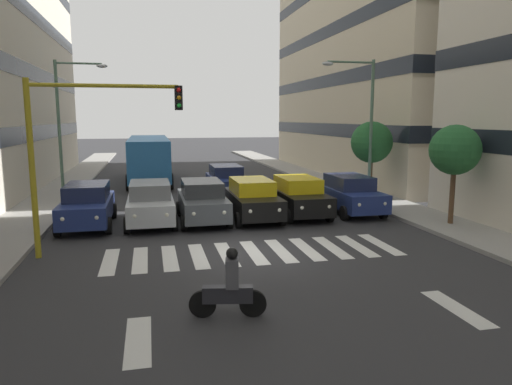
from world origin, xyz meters
TOP-DOWN VIEW (x-y plane):
  - ground_plane at (0.00, 0.00)m, footprint 180.00×180.00m
  - sidewalk_left at (-8.36, 0.00)m, footprint 2.50×90.00m
  - building_left_block_0 at (-14.18, -19.28)m, footprint 9.19×24.47m
  - crosswalk_markings at (0.00, 0.00)m, footprint 9.45×2.80m
  - lane_arrow_0 at (-3.55, 5.50)m, footprint 0.50×2.20m
  - lane_arrow_1 at (3.55, 5.50)m, footprint 0.50×2.20m
  - car_0 at (-5.71, -5.35)m, footprint 2.02×4.44m
  - car_1 at (-3.20, -5.24)m, footprint 2.02×4.44m
  - car_2 at (-1.05, -4.99)m, footprint 2.02×4.44m
  - car_3 at (1.10, -5.00)m, footprint 2.02×4.44m
  - car_4 at (3.24, -5.03)m, footprint 2.02×4.44m
  - car_5 at (5.70, -5.09)m, footprint 2.02×4.44m
  - car_row2_0 at (-0.93, -11.23)m, footprint 2.02×4.44m
  - bus_behind_traffic at (3.24, -18.05)m, footprint 2.78×10.50m
  - motorcycle_with_rider at (1.62, 4.79)m, footprint 1.69×0.44m
  - traffic_light_gantry at (5.35, -0.92)m, footprint 4.67×0.36m
  - street_lamp_left at (-7.26, -7.50)m, footprint 2.75×0.28m
  - street_lamp_right at (7.29, -11.68)m, footprint 2.63×0.28m
  - street_tree_0 at (-8.48, -1.80)m, footprint 1.97×1.97m
  - street_tree_1 at (-8.21, -8.39)m, footprint 2.18×2.18m

SIDE VIEW (x-z plane):
  - ground_plane at x=0.00m, z-range 0.00..0.00m
  - crosswalk_markings at x=0.00m, z-range 0.00..0.01m
  - lane_arrow_0 at x=-3.55m, z-range 0.00..0.01m
  - lane_arrow_1 at x=3.55m, z-range 0.00..0.01m
  - sidewalk_left at x=-8.36m, z-range 0.00..0.15m
  - motorcycle_with_rider at x=1.62m, z-range -0.14..1.43m
  - car_0 at x=-5.71m, z-range 0.03..1.75m
  - car_1 at x=-3.20m, z-range 0.03..1.75m
  - car_2 at x=-1.05m, z-range 0.03..1.75m
  - car_3 at x=1.10m, z-range 0.03..1.75m
  - car_4 at x=3.24m, z-range 0.03..1.75m
  - car_5 at x=5.70m, z-range 0.03..1.75m
  - car_row2_0 at x=-0.93m, z-range 0.03..1.75m
  - bus_behind_traffic at x=3.24m, z-range 0.36..3.36m
  - street_tree_1 at x=-8.21m, z-range 1.05..5.05m
  - street_tree_0 at x=-8.48m, z-range 1.11..5.03m
  - traffic_light_gantry at x=5.35m, z-range 0.98..6.48m
  - street_lamp_left at x=-7.26m, z-range 0.93..7.93m
  - street_lamp_right at x=7.29m, z-range 0.92..8.00m
  - building_left_block_0 at x=-14.18m, z-range 0.00..24.41m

